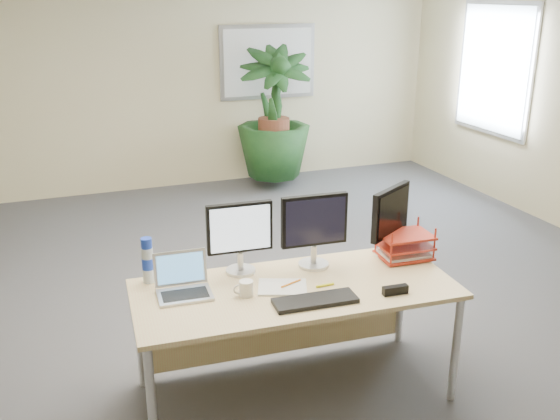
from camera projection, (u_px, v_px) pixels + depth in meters
name	position (u px, v px, depth m)	size (l,w,h in m)	color
floor	(294.00, 329.00, 4.74)	(8.00, 8.00, 0.00)	#45454A
back_wall	(177.00, 82.00, 7.82)	(7.00, 0.04, 2.70)	beige
whiteboard	(268.00, 62.00, 8.12)	(1.30, 0.04, 0.95)	#A7A7AB
window	(494.00, 69.00, 7.40)	(0.04, 1.30, 1.55)	#A7A7AB
desk	(290.00, 302.00, 3.91)	(1.99, 0.93, 0.75)	#D8B37F
floor_plant	(274.00, 130.00, 7.93)	(0.84, 0.84, 1.50)	#163C18
monitor_left	(240.00, 233.00, 3.87)	(0.42, 0.19, 0.46)	silver
monitor_right	(314.00, 226.00, 3.95)	(0.44, 0.20, 0.48)	silver
monitor_dark	(390.00, 217.00, 4.12)	(0.38, 0.25, 0.47)	silver
laptop	(183.00, 283.00, 3.67)	(0.33, 0.29, 0.23)	silver
keyboard	(315.00, 301.00, 3.56)	(0.48, 0.16, 0.03)	black
coffee_mug	(246.00, 288.00, 3.64)	(0.12, 0.08, 0.09)	white
spiral_notebook	(282.00, 287.00, 3.74)	(0.29, 0.22, 0.01)	white
orange_pen	(291.00, 283.00, 3.76)	(0.01, 0.01, 0.15)	orange
yellow_highlighter	(325.00, 285.00, 3.76)	(0.02, 0.02, 0.12)	yellow
water_bottle	(148.00, 261.00, 3.78)	(0.07, 0.07, 0.29)	silver
letter_tray	(404.00, 247.00, 4.15)	(0.36, 0.28, 0.16)	#B22815
stapler	(395.00, 290.00, 3.66)	(0.16, 0.04, 0.05)	black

